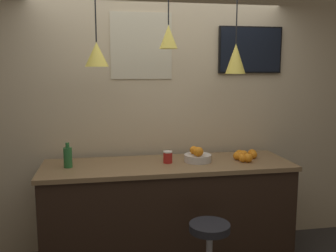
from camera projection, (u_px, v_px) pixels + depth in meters
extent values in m
cube|color=beige|center=(160.00, 108.00, 3.86)|extent=(8.00, 0.06, 2.90)
cube|color=black|center=(168.00, 215.00, 3.55)|extent=(2.27, 0.67, 0.94)
cube|color=olive|center=(168.00, 165.00, 3.48)|extent=(2.31, 0.71, 0.04)
cylinder|color=#232328|center=(210.00, 227.00, 2.92)|extent=(0.32, 0.32, 0.06)
cylinder|color=beige|center=(198.00, 158.00, 3.53)|extent=(0.26, 0.26, 0.07)
sphere|color=orange|center=(199.00, 152.00, 3.46)|extent=(0.09, 0.09, 0.09)
sphere|color=orange|center=(198.00, 151.00, 3.52)|extent=(0.07, 0.07, 0.07)
sphere|color=orange|center=(194.00, 150.00, 3.54)|extent=(0.08, 0.08, 0.08)
sphere|color=orange|center=(197.00, 152.00, 3.45)|extent=(0.07, 0.07, 0.07)
sphere|color=orange|center=(198.00, 152.00, 3.45)|extent=(0.08, 0.08, 0.08)
sphere|color=orange|center=(244.00, 155.00, 3.64)|extent=(0.08, 0.08, 0.08)
sphere|color=orange|center=(237.00, 156.00, 3.59)|extent=(0.08, 0.08, 0.08)
sphere|color=orange|center=(243.00, 158.00, 3.51)|extent=(0.07, 0.07, 0.07)
sphere|color=orange|center=(252.00, 154.00, 3.67)|extent=(0.09, 0.09, 0.09)
sphere|color=orange|center=(240.00, 156.00, 3.57)|extent=(0.08, 0.08, 0.08)
sphere|color=orange|center=(240.00, 154.00, 3.66)|extent=(0.08, 0.08, 0.08)
sphere|color=orange|center=(240.00, 156.00, 3.60)|extent=(0.07, 0.07, 0.07)
sphere|color=orange|center=(248.00, 158.00, 3.50)|extent=(0.09, 0.09, 0.09)
sphere|color=orange|center=(253.00, 155.00, 3.64)|extent=(0.08, 0.08, 0.08)
sphere|color=orange|center=(244.00, 155.00, 3.62)|extent=(0.08, 0.08, 0.08)
cylinder|color=#286B33|center=(68.00, 158.00, 3.31)|extent=(0.08, 0.08, 0.18)
cylinder|color=#286B33|center=(67.00, 145.00, 3.30)|extent=(0.03, 0.03, 0.04)
cylinder|color=red|center=(168.00, 158.00, 3.48)|extent=(0.08, 0.08, 0.10)
cylinder|color=white|center=(168.00, 152.00, 3.47)|extent=(0.09, 0.09, 0.01)
cone|color=#EAD14C|center=(97.00, 54.00, 3.19)|extent=(0.20, 0.20, 0.21)
sphere|color=#F9EFCC|center=(97.00, 64.00, 3.20)|extent=(0.04, 0.04, 0.04)
cone|color=#EAD14C|center=(168.00, 37.00, 3.28)|extent=(0.16, 0.16, 0.21)
sphere|color=#F9EFCC|center=(168.00, 46.00, 3.29)|extent=(0.04, 0.04, 0.04)
cylinder|color=black|center=(237.00, 2.00, 3.34)|extent=(0.01, 0.01, 0.72)
cone|color=#EAD14C|center=(236.00, 59.00, 3.41)|extent=(0.18, 0.18, 0.27)
sphere|color=#F9EFCC|center=(235.00, 72.00, 3.43)|extent=(0.04, 0.04, 0.04)
cube|color=black|center=(250.00, 50.00, 3.88)|extent=(0.68, 0.04, 0.48)
cube|color=black|center=(251.00, 50.00, 3.86)|extent=(0.65, 0.01, 0.45)
cube|color=beige|center=(141.00, 46.00, 3.69)|extent=(0.61, 0.01, 0.65)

